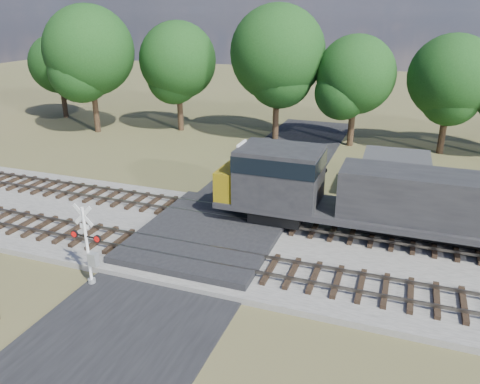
% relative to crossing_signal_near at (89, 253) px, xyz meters
% --- Properties ---
extents(ground, '(160.00, 160.00, 0.00)m').
position_rel_crossing_signal_near_xyz_m(ground, '(3.15, 5.32, -1.59)').
color(ground, '#50522C').
rests_on(ground, ground).
extents(ballast_bed, '(140.00, 10.00, 0.30)m').
position_rel_crossing_signal_near_xyz_m(ballast_bed, '(13.15, 5.82, -1.44)').
color(ballast_bed, gray).
rests_on(ballast_bed, ground).
extents(road, '(7.00, 60.00, 0.08)m').
position_rel_crossing_signal_near_xyz_m(road, '(3.15, 5.32, -1.55)').
color(road, black).
rests_on(road, ground).
extents(crossing_panel, '(7.00, 9.00, 0.62)m').
position_rel_crossing_signal_near_xyz_m(crossing_panel, '(3.15, 5.82, -1.27)').
color(crossing_panel, '#262628').
rests_on(crossing_panel, ground).
extents(track_near, '(140.00, 2.60, 0.33)m').
position_rel_crossing_signal_near_xyz_m(track_near, '(6.27, 3.32, -1.17)').
color(track_near, black).
rests_on(track_near, ballast_bed).
extents(track_far, '(140.00, 2.60, 0.33)m').
position_rel_crossing_signal_near_xyz_m(track_far, '(6.27, 8.32, -1.17)').
color(track_far, black).
rests_on(track_far, ballast_bed).
extents(crossing_signal_near, '(1.54, 0.33, 3.82)m').
position_rel_crossing_signal_near_xyz_m(crossing_signal_near, '(0.00, 0.00, 0.00)').
color(crossing_signal_near, silver).
rests_on(crossing_signal_near, ground).
extents(crossing_signal_far, '(1.61, 0.36, 4.00)m').
position_rel_crossing_signal_near_xyz_m(crossing_signal_far, '(7.16, 11.80, 0.08)').
color(crossing_signal_far, silver).
rests_on(crossing_signal_far, ground).
extents(equipment_shed, '(4.15, 4.15, 2.76)m').
position_rel_crossing_signal_near_xyz_m(equipment_shed, '(11.79, 15.38, -0.19)').
color(equipment_shed, '#3F2E1B').
rests_on(equipment_shed, ground).
extents(treeline, '(77.50, 12.00, 11.96)m').
position_rel_crossing_signal_near_xyz_m(treeline, '(6.78, 26.26, 5.13)').
color(treeline, black).
rests_on(treeline, ground).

